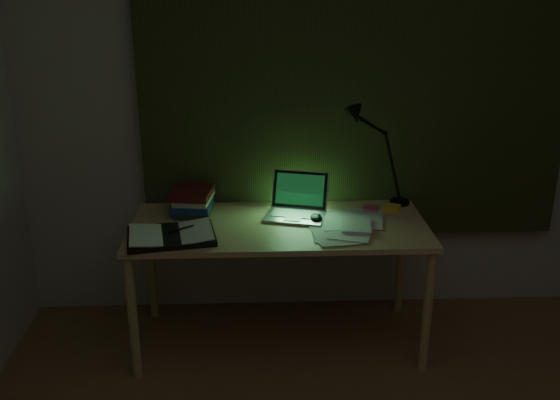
# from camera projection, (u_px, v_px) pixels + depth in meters

# --- Properties ---
(wall_back) EXTENTS (3.50, 0.00, 2.50)m
(wall_back) POSITION_uv_depth(u_px,v_px,m) (356.00, 85.00, 3.19)
(wall_back) COLOR beige
(wall_back) RESTS_ON ground
(curtain) EXTENTS (2.20, 0.06, 2.00)m
(curtain) POSITION_uv_depth(u_px,v_px,m) (358.00, 46.00, 3.08)
(curtain) COLOR #2A3118
(curtain) RESTS_ON wall_back
(desk) EXTENTS (1.43, 0.63, 0.65)m
(desk) POSITION_uv_depth(u_px,v_px,m) (279.00, 284.00, 3.12)
(desk) COLOR tan
(desk) RESTS_ON floor
(laptop) EXTENTS (0.36, 0.38, 0.21)m
(laptop) POSITION_uv_depth(u_px,v_px,m) (295.00, 198.00, 3.05)
(laptop) COLOR silver
(laptop) RESTS_ON desk
(open_textbook) EXTENTS (0.44, 0.34, 0.03)m
(open_textbook) POSITION_uv_depth(u_px,v_px,m) (171.00, 235.00, 2.84)
(open_textbook) COLOR white
(open_textbook) RESTS_ON desk
(book_stack) EXTENTS (0.21, 0.25, 0.12)m
(book_stack) POSITION_uv_depth(u_px,v_px,m) (194.00, 201.00, 3.14)
(book_stack) COLOR white
(book_stack) RESTS_ON desk
(loose_papers) EXTENTS (0.40, 0.41, 0.02)m
(loose_papers) POSITION_uv_depth(u_px,v_px,m) (347.00, 225.00, 2.97)
(loose_papers) COLOR white
(loose_papers) RESTS_ON desk
(mouse) EXTENTS (0.06, 0.09, 0.03)m
(mouse) POSITION_uv_depth(u_px,v_px,m) (316.00, 218.00, 3.04)
(mouse) COLOR black
(mouse) RESTS_ON desk
(sticky_yellow) EXTENTS (0.11, 0.11, 0.02)m
(sticky_yellow) POSITION_uv_depth(u_px,v_px,m) (391.00, 207.00, 3.19)
(sticky_yellow) COLOR yellow
(sticky_yellow) RESTS_ON desk
(sticky_pink) EXTENTS (0.10, 0.10, 0.02)m
(sticky_pink) POSITION_uv_depth(u_px,v_px,m) (371.00, 209.00, 3.18)
(sticky_pink) COLOR #DC5573
(sticky_pink) RESTS_ON desk
(desk_lamp) EXTENTS (0.38, 0.30, 0.54)m
(desk_lamp) POSITION_uv_depth(u_px,v_px,m) (403.00, 154.00, 3.17)
(desk_lamp) COLOR black
(desk_lamp) RESTS_ON desk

